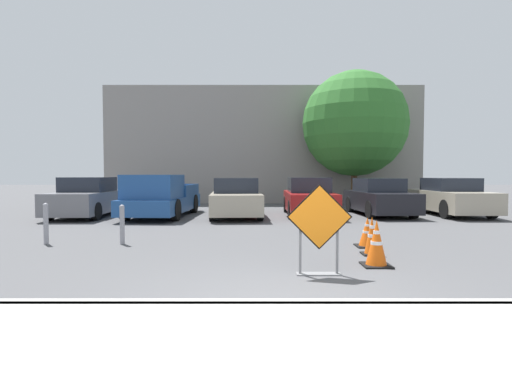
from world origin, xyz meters
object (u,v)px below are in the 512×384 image
pickup_truck (161,198)px  parked_car_fourth (380,198)px  traffic_cone_second (373,236)px  parked_car_nearest (89,198)px  road_closed_sign (320,225)px  bollard_second (47,222)px  traffic_cone_nearest (377,244)px  parked_car_third (309,198)px  traffic_cone_third (368,233)px  parked_car_fifth (452,198)px  bollard_nearest (123,223)px  parked_car_second (237,199)px

pickup_truck → parked_car_fourth: (8.58, 0.86, -0.04)m
traffic_cone_second → parked_car_fourth: parked_car_fourth is taller
parked_car_nearest → parked_car_fourth: size_ratio=0.95×
road_closed_sign → bollard_second: size_ratio=1.53×
road_closed_sign → parked_car_fourth: size_ratio=0.34×
pickup_truck → bollard_second: pickup_truck is taller
traffic_cone_nearest → bollard_second: bearing=162.6°
parked_car_nearest → parked_car_third: parked_car_nearest is taller
parked_car_fourth → traffic_cone_second: bearing=69.2°
traffic_cone_third → parked_car_fifth: size_ratio=0.15×
pickup_truck → parked_car_fifth: pickup_truck is taller
traffic_cone_nearest → bollard_second: (-7.01, 2.20, 0.11)m
parked_car_third → parked_car_fourth: bearing=-175.0°
bollard_nearest → bollard_second: 1.77m
parked_car_second → bollard_second: 7.30m
traffic_cone_third → parked_car_second: 7.15m
parked_car_fourth → bollard_second: parked_car_fourth is taller
traffic_cone_nearest → traffic_cone_third: 1.92m
traffic_cone_third → bollard_second: 7.39m
traffic_cone_second → bollard_nearest: bollard_nearest is taller
traffic_cone_second → parked_car_third: size_ratio=0.17×
road_closed_sign → traffic_cone_second: road_closed_sign is taller
traffic_cone_nearest → parked_car_second: (-2.90, 8.23, 0.30)m
traffic_cone_second → bollard_nearest: bearing=167.5°
traffic_cone_nearest → traffic_cone_third: size_ratio=1.24×
parked_car_third → parked_car_fifth: size_ratio=0.99×
pickup_truck → parked_car_fifth: 11.46m
road_closed_sign → parked_car_nearest: parked_car_nearest is taller
parked_car_third → parked_car_fourth: 2.86m
parked_car_second → parked_car_fourth: 5.75m
pickup_truck → bollard_second: size_ratio=5.38×
parked_car_nearest → bollard_nearest: size_ratio=4.50×
parked_car_nearest → bollard_nearest: parked_car_nearest is taller
traffic_cone_third → bollard_nearest: bollard_nearest is taller
traffic_cone_second → bollard_second: bollard_second is taller
pickup_truck → parked_car_fourth: size_ratio=1.19×
road_closed_sign → parked_car_fifth: parked_car_fifth is taller
parked_car_fifth → bollard_second: parked_car_fifth is taller
parked_car_second → parked_car_fourth: bearing=-176.2°
traffic_cone_nearest → bollard_second: bollard_second is taller
bollard_second → traffic_cone_third: bearing=-2.5°
parked_car_nearest → parked_car_second: (5.71, -0.06, -0.00)m
road_closed_sign → parked_car_fifth: bearing=54.7°
pickup_truck → parked_car_nearest: bearing=-1.2°
traffic_cone_third → road_closed_sign: bearing=-120.3°
traffic_cone_third → parked_car_nearest: 11.03m
parked_car_fourth → road_closed_sign: bearing=65.0°
traffic_cone_nearest → parked_car_second: 8.73m
road_closed_sign → parked_car_third: (1.07, 9.39, -0.11)m
parked_car_fourth → bollard_nearest: (-8.05, -6.75, -0.20)m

